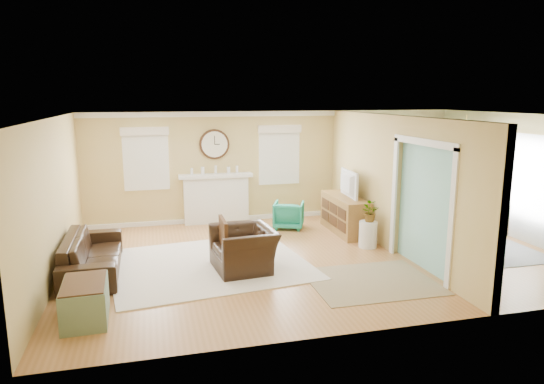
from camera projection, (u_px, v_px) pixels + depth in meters
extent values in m
plane|color=#A16A38|center=(317.00, 255.00, 9.11)|extent=(9.00, 9.00, 0.00)
cube|color=tan|center=(277.00, 165.00, 11.71)|extent=(9.00, 0.02, 2.60)
cube|color=tan|center=(400.00, 231.00, 6.00)|extent=(9.00, 0.02, 2.60)
cube|color=tan|center=(53.00, 200.00, 7.77)|extent=(0.02, 6.00, 2.60)
cube|color=tan|center=(526.00, 178.00, 9.94)|extent=(0.02, 6.00, 2.60)
cube|color=white|center=(320.00, 116.00, 8.60)|extent=(9.00, 6.00, 0.02)
cube|color=tan|center=(362.00, 173.00, 10.55)|extent=(0.12, 3.20, 2.60)
cube|color=tan|center=(478.00, 215.00, 6.84)|extent=(0.12, 1.00, 2.60)
cube|color=tan|center=(428.00, 130.00, 7.96)|extent=(0.12, 1.80, 0.40)
cube|color=white|center=(394.00, 197.00, 9.05)|extent=(0.04, 0.12, 2.20)
cube|color=white|center=(452.00, 220.00, 7.34)|extent=(0.04, 0.12, 2.20)
cube|color=white|center=(424.00, 142.00, 7.98)|extent=(0.04, 1.92, 0.12)
cube|color=#81C5BD|center=(396.00, 184.00, 9.23)|extent=(0.02, 6.00, 2.60)
cube|color=white|center=(216.00, 200.00, 11.38)|extent=(1.50, 0.24, 1.10)
cube|color=white|center=(216.00, 176.00, 11.24)|extent=(1.70, 0.30, 0.08)
cube|color=black|center=(216.00, 201.00, 11.48)|extent=(0.85, 0.02, 0.75)
cube|color=gold|center=(216.00, 205.00, 11.39)|extent=(0.85, 0.02, 0.62)
cylinder|color=#452C1A|center=(214.00, 144.00, 11.21)|extent=(0.70, 0.06, 0.70)
cylinder|color=silver|center=(215.00, 144.00, 11.18)|extent=(0.60, 0.01, 0.60)
cube|color=black|center=(215.00, 140.00, 11.15)|extent=(0.02, 0.01, 0.20)
cube|color=black|center=(217.00, 144.00, 11.19)|extent=(0.12, 0.01, 0.02)
cube|color=white|center=(146.00, 159.00, 10.90)|extent=(0.90, 0.03, 1.30)
cube|color=white|center=(146.00, 159.00, 10.87)|extent=(1.00, 0.04, 1.40)
cube|color=beige|center=(145.00, 131.00, 10.71)|extent=(1.05, 0.10, 0.18)
cube|color=white|center=(279.00, 155.00, 11.65)|extent=(0.90, 0.03, 1.30)
cube|color=white|center=(279.00, 155.00, 11.62)|extent=(1.00, 0.04, 1.40)
cube|color=beige|center=(280.00, 129.00, 11.46)|extent=(1.05, 0.10, 0.18)
cube|color=white|center=(523.00, 187.00, 9.97)|extent=(0.03, 1.60, 2.10)
cube|color=white|center=(522.00, 187.00, 9.96)|extent=(0.03, 1.70, 2.20)
cylinder|color=gold|center=(466.00, 122.00, 9.35)|extent=(0.02, 0.02, 0.30)
sphere|color=white|center=(465.00, 135.00, 9.40)|extent=(0.30, 0.30, 0.30)
cube|color=beige|center=(209.00, 264.00, 8.61)|extent=(3.69, 3.30, 0.02)
cube|color=#938560|center=(371.00, 281.00, 7.83)|extent=(2.00, 1.64, 0.01)
cube|color=gray|center=(449.00, 242.00, 9.94)|extent=(2.58, 3.22, 0.01)
imported|color=black|center=(93.00, 254.00, 8.17)|extent=(0.90, 2.25, 0.65)
imported|color=black|center=(244.00, 249.00, 8.32)|extent=(1.09, 1.22, 0.73)
imported|color=#1F825F|center=(289.00, 215.00, 10.96)|extent=(0.85, 0.86, 0.61)
cube|color=slate|center=(85.00, 302.00, 6.44)|extent=(0.60, 0.94, 0.51)
cube|color=#452C1A|center=(84.00, 283.00, 6.39)|extent=(0.57, 0.90, 0.02)
cube|color=olive|center=(345.00, 214.00, 10.61)|extent=(0.54, 1.61, 0.80)
cube|color=#452C1A|center=(342.00, 213.00, 10.06)|extent=(0.01, 0.43, 0.22)
cube|color=#452C1A|center=(341.00, 226.00, 10.11)|extent=(0.01, 0.43, 0.22)
cube|color=#452C1A|center=(333.00, 208.00, 10.52)|extent=(0.01, 0.43, 0.22)
cube|color=#452C1A|center=(333.00, 220.00, 10.57)|extent=(0.01, 0.43, 0.22)
cube|color=#452C1A|center=(325.00, 204.00, 10.98)|extent=(0.01, 0.43, 0.22)
cube|color=#452C1A|center=(325.00, 215.00, 11.03)|extent=(0.01, 0.43, 0.22)
imported|color=black|center=(345.00, 184.00, 10.47)|extent=(0.20, 1.00, 0.57)
cylinder|color=white|center=(368.00, 234.00, 9.56)|extent=(0.36, 0.36, 0.52)
imported|color=#337F33|center=(369.00, 212.00, 9.47)|extent=(0.41, 0.44, 0.39)
imported|color=#452C1A|center=(450.00, 228.00, 9.88)|extent=(1.25, 1.87, 0.61)
cube|color=gray|center=(416.00, 207.00, 10.92)|extent=(0.53, 0.53, 0.05)
cube|color=gray|center=(417.00, 196.00, 10.87)|extent=(0.45, 0.14, 0.53)
cylinder|color=black|center=(416.00, 216.00, 11.21)|extent=(0.03, 0.03, 0.45)
cylinder|color=black|center=(427.00, 219.00, 10.89)|extent=(0.03, 0.03, 0.45)
cylinder|color=black|center=(404.00, 217.00, 11.05)|extent=(0.03, 0.03, 0.45)
cylinder|color=black|center=(415.00, 221.00, 10.73)|extent=(0.03, 0.03, 0.45)
cube|color=gray|center=(489.00, 233.00, 8.85)|extent=(0.53, 0.53, 0.05)
cube|color=gray|center=(490.00, 218.00, 8.80)|extent=(0.46, 0.13, 0.55)
cylinder|color=black|center=(488.00, 251.00, 8.66)|extent=(0.03, 0.03, 0.46)
cylinder|color=black|center=(472.00, 245.00, 8.99)|extent=(0.03, 0.03, 0.46)
cylinder|color=black|center=(503.00, 248.00, 8.81)|extent=(0.03, 0.03, 0.46)
cylinder|color=black|center=(487.00, 243.00, 9.14)|extent=(0.03, 0.03, 0.46)
cube|color=white|center=(426.00, 223.00, 9.66)|extent=(0.47, 0.47, 0.05)
cube|color=white|center=(426.00, 210.00, 9.61)|extent=(0.08, 0.44, 0.52)
cylinder|color=black|center=(413.00, 233.00, 9.85)|extent=(0.03, 0.03, 0.44)
cylinder|color=black|center=(429.00, 232.00, 9.91)|extent=(0.03, 0.03, 0.44)
cylinder|color=black|center=(421.00, 238.00, 9.50)|extent=(0.03, 0.03, 0.44)
cylinder|color=black|center=(438.00, 237.00, 9.57)|extent=(0.03, 0.03, 0.44)
cube|color=gray|center=(478.00, 220.00, 10.01)|extent=(0.46, 0.46, 0.05)
cube|color=gray|center=(479.00, 209.00, 9.96)|extent=(0.12, 0.40, 0.47)
cylinder|color=black|center=(489.00, 232.00, 9.98)|extent=(0.03, 0.03, 0.39)
cylinder|color=black|center=(478.00, 234.00, 9.85)|extent=(0.03, 0.03, 0.39)
cylinder|color=black|center=(477.00, 228.00, 10.26)|extent=(0.03, 0.03, 0.39)
cylinder|color=black|center=(466.00, 230.00, 10.13)|extent=(0.03, 0.03, 0.39)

